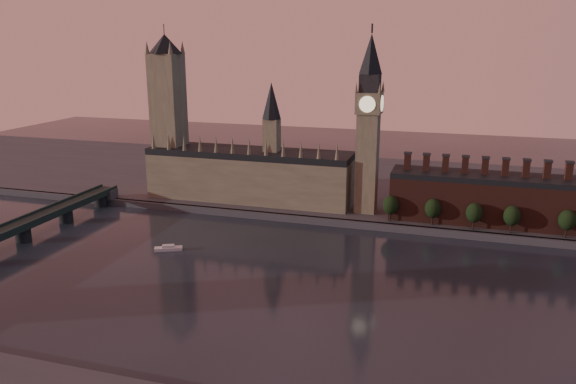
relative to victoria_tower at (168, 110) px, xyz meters
name	(u,v)px	position (x,y,z in m)	size (l,w,h in m)	color
ground	(298,292)	(120.00, -115.00, -59.09)	(900.00, 900.00, 0.00)	black
north_bank	(367,186)	(120.00, 63.04, -57.09)	(900.00, 182.00, 4.00)	#45454A
palace_of_westminster	(250,172)	(55.59, -0.09, -37.46)	(130.00, 30.30, 74.00)	gray
victoria_tower	(168,110)	(0.00, 0.00, 0.00)	(24.00, 24.00, 108.00)	gray
big_ben	(369,123)	(130.00, -5.00, -2.26)	(15.00, 15.00, 107.00)	gray
chimney_block	(492,198)	(200.00, -5.00, -41.27)	(110.00, 25.00, 37.00)	#4C251D
embankment_tree_0	(391,205)	(146.34, -19.91, -45.62)	(8.60, 8.60, 14.88)	black
embankment_tree_1	(433,208)	(169.19, -19.53, -45.62)	(8.60, 8.60, 14.88)	black
embankment_tree_2	(474,213)	(190.68, -21.40, -45.62)	(8.60, 8.60, 14.88)	black
embankment_tree_3	(512,216)	(209.55, -21.26, -45.62)	(8.60, 8.60, 14.88)	black
embankment_tree_4	(567,220)	(236.03, -20.67, -45.62)	(8.60, 8.60, 14.88)	black
river_boat	(168,248)	(44.13, -87.34, -58.03)	(14.21, 9.36, 2.76)	silver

